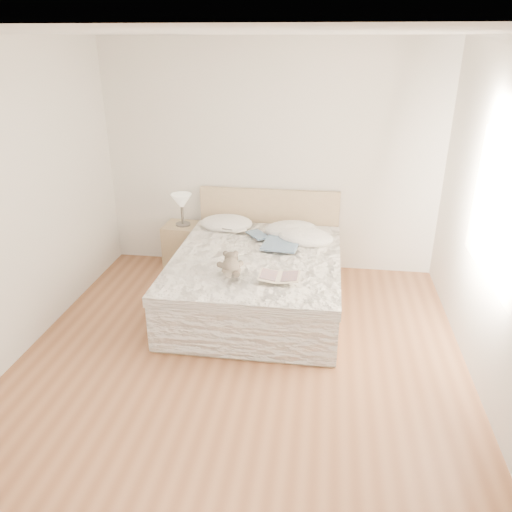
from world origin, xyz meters
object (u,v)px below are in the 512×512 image
bed (258,277)px  nightstand (184,246)px  table_lamp (182,203)px  photo_book (233,229)px  teddy_bear (231,272)px  childrens_book (279,277)px

bed → nightstand: size_ratio=3.83×
table_lamp → photo_book: 0.74m
table_lamp → teddy_bear: size_ratio=1.26×
nightstand → teddy_bear: bearing=-58.4°
bed → childrens_book: bearing=-64.8°
bed → table_lamp: size_ratio=5.47×
photo_book → childrens_book: size_ratio=0.81×
childrens_book → teddy_bear: teddy_bear is taller
bed → photo_book: size_ratio=6.69×
photo_book → teddy_bear: bearing=-93.4°
table_lamp → teddy_bear: bearing=-58.4°
childrens_book → table_lamp: bearing=134.4°
bed → nightstand: (-1.04, 0.81, -0.03)m
nightstand → photo_book: photo_book is taller
nightstand → teddy_bear: (0.88, -1.43, 0.37)m
table_lamp → photo_book: size_ratio=1.22×
nightstand → photo_book: size_ratio=1.75×
bed → childrens_book: bed is taller
nightstand → childrens_book: (1.33, -1.43, 0.35)m
teddy_bear → table_lamp: bearing=105.2°
photo_book → teddy_bear: size_ratio=1.03×
table_lamp → childrens_book: 1.96m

